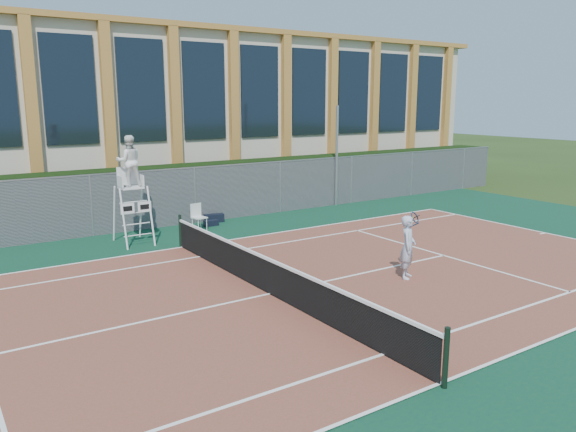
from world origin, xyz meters
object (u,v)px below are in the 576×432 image
steel_pole (337,156)px  tennis_player (408,247)px  plastic_chair (198,215)px  umpire_chair (129,164)px

steel_pole → tennis_player: bearing=-118.3°
steel_pole → plastic_chair: 7.75m
steel_pole → plastic_chair: size_ratio=4.55×
umpire_chair → steel_pole: bearing=9.2°
plastic_chair → umpire_chair: bearing=-168.8°
plastic_chair → tennis_player: bearing=-75.1°
steel_pole → umpire_chair: 10.28m
steel_pole → umpire_chair: steel_pole is taller
tennis_player → umpire_chair: bearing=121.6°
umpire_chair → tennis_player: umpire_chair is taller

